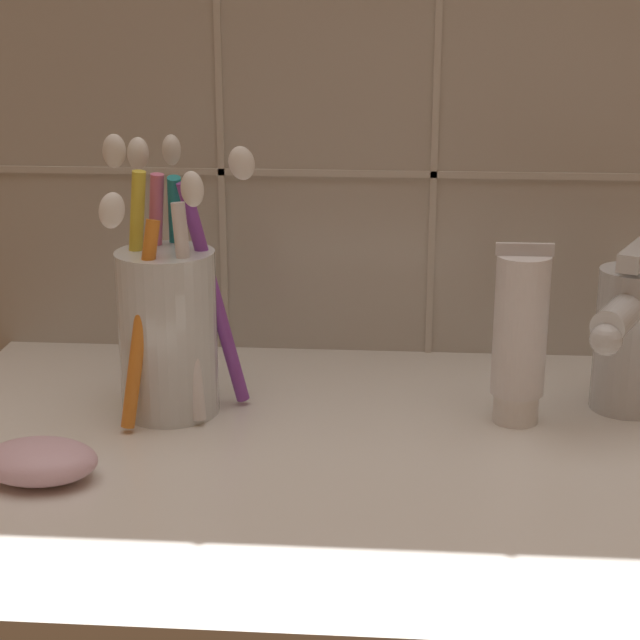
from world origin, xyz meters
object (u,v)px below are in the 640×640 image
(toothpaste_tube, at_px, (520,336))
(soap_bar, at_px, (39,461))
(sink_faucet, at_px, (630,334))
(toothbrush_cup, at_px, (168,320))

(toothpaste_tube, height_order, soap_bar, toothpaste_tube)
(soap_bar, bearing_deg, toothpaste_tube, 21.33)
(toothpaste_tube, distance_m, sink_faucet, 0.08)
(toothbrush_cup, xyz_separation_m, soap_bar, (-0.05, -0.11, -0.05))
(toothbrush_cup, distance_m, soap_bar, 0.13)
(sink_faucet, bearing_deg, toothbrush_cup, -60.52)
(toothbrush_cup, height_order, sink_faucet, toothbrush_cup)
(sink_faucet, relative_size, soap_bar, 1.66)
(toothbrush_cup, bearing_deg, sink_faucet, 4.19)
(sink_faucet, xyz_separation_m, soap_bar, (-0.36, -0.13, -0.04))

